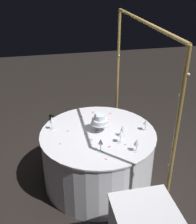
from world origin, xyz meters
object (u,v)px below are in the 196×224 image
(wine_glass_1, at_px, (137,143))
(wine_glass_4, at_px, (101,142))
(wine_glass_2, at_px, (121,134))
(wine_glass_5, at_px, (123,129))
(decorative_arch, at_px, (140,84))
(main_table, at_px, (98,158))
(tiered_cake, at_px, (100,120))
(wine_glass_3, at_px, (146,122))
(wine_glass_0, at_px, (52,120))

(wine_glass_1, bearing_deg, wine_glass_4, -101.98)
(wine_glass_2, relative_size, wine_glass_5, 1.00)
(decorative_arch, bearing_deg, wine_glass_5, -59.02)
(main_table, distance_m, tiered_cake, 0.51)
(wine_glass_3, bearing_deg, decorative_arch, -127.48)
(tiered_cake, bearing_deg, decorative_arch, 84.05)
(tiered_cake, relative_size, wine_glass_4, 1.39)
(wine_glass_3, distance_m, wine_glass_4, 0.70)
(wine_glass_2, bearing_deg, wine_glass_1, 30.90)
(wine_glass_1, height_order, wine_glass_2, wine_glass_1)
(main_table, bearing_deg, wine_glass_3, 83.80)
(wine_glass_4, bearing_deg, wine_glass_0, -139.66)
(wine_glass_0, distance_m, wine_glass_5, 0.86)
(wine_glass_0, height_order, wine_glass_4, wine_glass_0)
(tiered_cake, bearing_deg, wine_glass_5, 52.21)
(decorative_arch, height_order, wine_glass_0, decorative_arch)
(tiered_cake, distance_m, wine_glass_1, 0.58)
(decorative_arch, height_order, wine_glass_4, decorative_arch)
(wine_glass_4, xyz_separation_m, wine_glass_5, (-0.24, 0.32, -0.01))
(wine_glass_4, distance_m, wine_glass_5, 0.40)
(decorative_arch, relative_size, wine_glass_3, 13.25)
(decorative_arch, relative_size, wine_glass_2, 13.85)
(wine_glass_0, relative_size, wine_glass_1, 1.10)
(tiered_cake, height_order, wine_glass_3, tiered_cake)
(tiered_cake, xyz_separation_m, wine_glass_0, (-0.14, -0.56, -0.01))
(wine_glass_1, bearing_deg, wine_glass_0, -126.94)
(main_table, distance_m, wine_glass_2, 0.58)
(main_table, xyz_separation_m, wine_glass_4, (0.37, -0.05, 0.48))
(wine_glass_0, bearing_deg, wine_glass_4, 40.34)
(decorative_arch, xyz_separation_m, wine_glass_3, (0.06, 0.08, -0.47))
(tiered_cake, relative_size, wine_glass_2, 1.51)
(wine_glass_4, bearing_deg, main_table, 172.12)
(decorative_arch, relative_size, wine_glass_4, 12.77)
(wine_glass_1, distance_m, wine_glass_2, 0.23)
(decorative_arch, height_order, wine_glass_5, decorative_arch)
(main_table, height_order, tiered_cake, tiered_cake)
(wine_glass_5, bearing_deg, wine_glass_3, 102.96)
(wine_glass_5, bearing_deg, wine_glass_2, -28.17)
(wine_glass_1, relative_size, wine_glass_2, 1.07)
(main_table, relative_size, wine_glass_3, 9.15)
(decorative_arch, distance_m, wine_glass_1, 0.67)
(decorative_arch, height_order, wine_glass_2, decorative_arch)
(wine_glass_3, xyz_separation_m, wine_glass_5, (0.07, -0.31, -0.01))
(decorative_arch, bearing_deg, wine_glass_0, -100.50)
(tiered_cake, distance_m, wine_glass_5, 0.30)
(tiered_cake, relative_size, wine_glass_3, 1.44)
(wine_glass_3, relative_size, wine_glass_4, 0.96)
(decorative_arch, bearing_deg, tiered_cake, -95.95)
(wine_glass_5, bearing_deg, tiered_cake, -127.79)
(tiered_cake, xyz_separation_m, wine_glass_5, (0.18, 0.23, -0.04))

